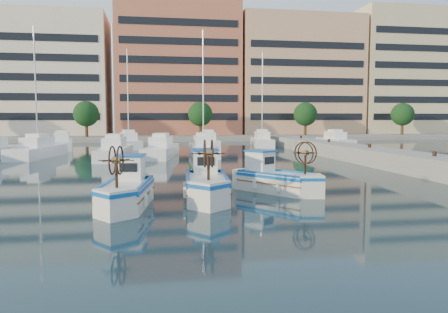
% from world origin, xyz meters
% --- Properties ---
extents(ground, '(300.00, 300.00, 0.00)m').
position_xyz_m(ground, '(0.00, 0.00, 0.00)').
color(ground, '#183340').
rests_on(ground, ground).
extents(quay, '(3.00, 60.00, 1.20)m').
position_xyz_m(quay, '(13.00, 8.00, 0.60)').
color(quay, gray).
rests_on(quay, ground).
extents(waterfront, '(180.00, 40.00, 25.60)m').
position_xyz_m(waterfront, '(9.23, 65.04, 11.10)').
color(waterfront, gray).
rests_on(waterfront, ground).
extents(yacht_marina, '(39.03, 22.92, 11.50)m').
position_xyz_m(yacht_marina, '(-3.77, 27.45, 0.53)').
color(yacht_marina, white).
rests_on(yacht_marina, ground).
extents(fishing_boat_a, '(2.19, 4.15, 2.53)m').
position_xyz_m(fishing_boat_a, '(-4.85, -0.39, 0.70)').
color(fishing_boat_a, silver).
rests_on(fishing_boat_a, ground).
extents(fishing_boat_b, '(2.05, 4.36, 2.67)m').
position_xyz_m(fishing_boat_b, '(-1.55, 0.72, 0.74)').
color(fishing_boat_b, silver).
rests_on(fishing_boat_b, ground).
extents(fishing_boat_c, '(3.51, 3.97, 2.46)m').
position_xyz_m(fishing_boat_c, '(1.89, 1.99, 0.68)').
color(fishing_boat_c, silver).
rests_on(fishing_boat_c, ground).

